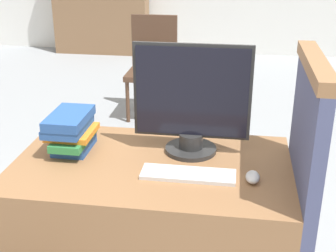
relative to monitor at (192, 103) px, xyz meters
name	(u,v)px	position (x,y,z in m)	size (l,w,h in m)	color
desk	(153,235)	(-0.16, -0.14, -0.61)	(1.20, 0.73, 0.74)	#8C603D
carrel_divider	(298,205)	(0.47, -0.21, -0.35)	(0.07, 0.60, 1.25)	#474C70
monitor	(192,103)	(0.00, 0.00, 0.00)	(0.51, 0.23, 0.49)	#282828
keyboard	(188,174)	(0.01, -0.24, -0.23)	(0.38, 0.12, 0.02)	silver
mouse	(253,177)	(0.27, -0.24, -0.22)	(0.06, 0.09, 0.04)	silver
book_stack	(71,131)	(-0.53, -0.07, -0.14)	(0.20, 0.28, 0.18)	#285199
far_chair	(153,62)	(-0.62, 2.38, -0.46)	(0.44, 0.44, 0.95)	#4C3323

